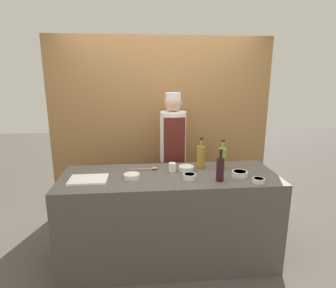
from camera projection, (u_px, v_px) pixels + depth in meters
The scene contains 15 objects.
ground_plane at pixel (169, 257), 3.03m from camera, with size 14.00×14.00×0.00m, color #4C4742.
cabinet_wall at pixel (161, 128), 3.85m from camera, with size 2.92×0.18×2.40m.
counter at pixel (169, 218), 2.91m from camera, with size 2.16×0.77×0.94m.
sauce_bowl_yellow at pixel (190, 176), 2.68m from camera, with size 0.12×0.12×0.05m.
sauce_bowl_brown at pixel (132, 176), 2.70m from camera, with size 0.15×0.15×0.05m.
sauce_bowl_white at pixel (259, 180), 2.59m from camera, with size 0.11×0.11×0.04m.
sauce_bowl_red at pixel (186, 168), 2.92m from camera, with size 0.16×0.16×0.05m.
sauce_bowl_orange at pixel (240, 174), 2.75m from camera, with size 0.15×0.15×0.05m.
cutting_board at pixel (88, 179), 2.65m from camera, with size 0.35×0.25×0.02m.
bottle_wine at pixel (220, 169), 2.62m from camera, with size 0.07×0.07×0.31m.
bottle_oil at pixel (222, 158), 2.95m from camera, with size 0.08×0.08×0.31m.
bottle_vinegar at pixel (201, 156), 2.98m from camera, with size 0.09×0.09×0.33m.
cup_cream at pixel (172, 167), 2.90m from camera, with size 0.08×0.08×0.09m.
wooden_spoon at pixel (149, 169), 2.94m from camera, with size 0.28×0.05×0.03m.
chef_center at pixel (173, 155), 3.51m from camera, with size 0.32×0.32×1.71m.
Camera 1 is at (-0.27, -2.63, 1.92)m, focal length 30.00 mm.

